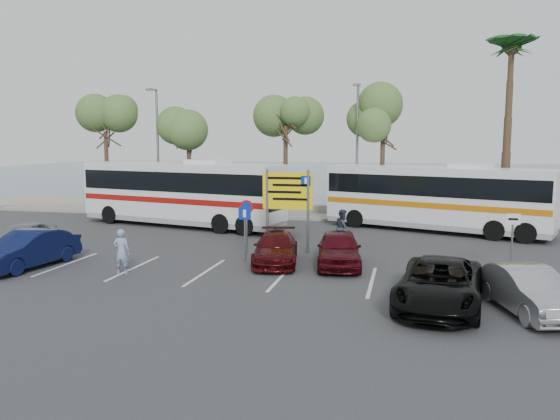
% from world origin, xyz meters
% --- Properties ---
extents(ground, '(120.00, 120.00, 0.00)m').
position_xyz_m(ground, '(0.00, 0.00, 0.00)').
color(ground, '#333335').
rests_on(ground, ground).
extents(kerb_strip, '(44.00, 2.40, 0.15)m').
position_xyz_m(kerb_strip, '(0.00, 14.00, 0.07)').
color(kerb_strip, gray).
rests_on(kerb_strip, ground).
extents(seawall, '(48.00, 0.80, 0.60)m').
position_xyz_m(seawall, '(0.00, 16.00, 0.30)').
color(seawall, gray).
rests_on(seawall, ground).
extents(sea, '(140.00, 140.00, 0.00)m').
position_xyz_m(sea, '(0.00, 60.00, 0.01)').
color(sea, '#42566A').
rests_on(sea, ground).
extents(tree_far_left, '(3.20, 3.20, 7.60)m').
position_xyz_m(tree_far_left, '(-14.00, 14.00, 6.33)').
color(tree_far_left, '#382619').
rests_on(tree_far_left, kerb_strip).
extents(tree_left, '(3.20, 3.20, 7.20)m').
position_xyz_m(tree_left, '(-8.00, 14.00, 6.00)').
color(tree_left, '#382619').
rests_on(tree_left, kerb_strip).
extents(tree_mid, '(3.20, 3.20, 8.00)m').
position_xyz_m(tree_mid, '(-1.50, 14.00, 6.65)').
color(tree_mid, '#382619').
rests_on(tree_mid, kerb_strip).
extents(tree_right, '(3.20, 3.20, 7.40)m').
position_xyz_m(tree_right, '(4.50, 14.00, 6.17)').
color(tree_right, '#382619').
rests_on(tree_right, kerb_strip).
extents(palm_tree, '(4.80, 4.80, 11.20)m').
position_xyz_m(palm_tree, '(11.50, 14.00, 9.87)').
color(palm_tree, '#382619').
rests_on(palm_tree, kerb_strip).
extents(street_lamp_left, '(0.45, 1.15, 8.01)m').
position_xyz_m(street_lamp_left, '(-10.00, 13.52, 4.60)').
color(street_lamp_left, slate).
rests_on(street_lamp_left, kerb_strip).
extents(street_lamp_right, '(0.45, 1.15, 8.01)m').
position_xyz_m(street_lamp_right, '(3.00, 13.52, 4.60)').
color(street_lamp_right, slate).
rests_on(street_lamp_right, kerb_strip).
extents(direction_sign, '(2.20, 0.12, 3.60)m').
position_xyz_m(direction_sign, '(1.00, 3.20, 2.43)').
color(direction_sign, slate).
rests_on(direction_sign, ground).
extents(sign_no_stop, '(0.60, 0.08, 2.35)m').
position_xyz_m(sign_no_stop, '(-0.60, 2.38, 1.58)').
color(sign_no_stop, slate).
rests_on(sign_no_stop, ground).
extents(sign_parking, '(0.50, 0.07, 2.25)m').
position_xyz_m(sign_parking, '(-0.20, 0.79, 1.47)').
color(sign_parking, slate).
rests_on(sign_parking, ground).
extents(sign_taxi, '(0.50, 0.07, 2.20)m').
position_xyz_m(sign_taxi, '(9.80, 1.49, 1.42)').
color(sign_taxi, slate).
rests_on(sign_taxi, ground).
extents(lane_markings, '(12.02, 4.20, 0.01)m').
position_xyz_m(lane_markings, '(-1.14, -1.00, 0.00)').
color(lane_markings, silver).
rests_on(lane_markings, ground).
extents(coach_bus_left, '(12.54, 5.44, 3.82)m').
position_xyz_m(coach_bus_left, '(-6.50, 9.17, 1.77)').
color(coach_bus_left, silver).
rests_on(coach_bus_left, ground).
extents(coach_bus_right, '(11.94, 6.45, 3.68)m').
position_xyz_m(coach_bus_right, '(7.50, 10.50, 1.71)').
color(coach_bus_right, silver).
rests_on(coach_bus_right, ground).
extents(car_silver_a, '(1.53, 3.75, 1.27)m').
position_xyz_m(car_silver_a, '(-10.47, 0.84, 0.64)').
color(car_silver_a, gray).
rests_on(car_silver_a, ground).
extents(car_blue, '(2.02, 4.45, 1.42)m').
position_xyz_m(car_blue, '(-8.07, -1.85, 0.71)').
color(car_blue, '#0E1745').
rests_on(car_blue, ground).
extents(car_maroon, '(2.40, 4.39, 1.20)m').
position_xyz_m(car_maroon, '(1.00, 1.02, 0.60)').
color(car_maroon, '#450B0E').
rests_on(car_maroon, ground).
extents(car_red, '(2.17, 4.25, 1.39)m').
position_xyz_m(car_red, '(3.50, 1.10, 0.69)').
color(car_red, '#490A13').
rests_on(car_red, ground).
extents(suv_black, '(2.96, 5.29, 1.40)m').
position_xyz_m(suv_black, '(7.00, -3.50, 0.70)').
color(suv_black, black).
rests_on(suv_black, ground).
extents(car_silver_b, '(2.44, 4.21, 1.31)m').
position_xyz_m(car_silver_b, '(9.40, -3.50, 0.66)').
color(car_silver_b, '#95969B').
rests_on(car_silver_b, ground).
extents(pedestrian_near, '(0.67, 0.49, 1.68)m').
position_xyz_m(pedestrian_near, '(-4.03, -2.00, 0.84)').
color(pedestrian_near, '#7C8EB5').
rests_on(pedestrian_near, ground).
extents(pedestrian_far, '(0.74, 0.90, 1.72)m').
position_xyz_m(pedestrian_far, '(3.17, 5.20, 0.86)').
color(pedestrian_far, '#2D3243').
rests_on(pedestrian_far, ground).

